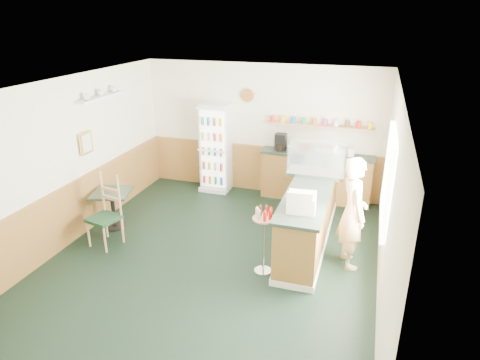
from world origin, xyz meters
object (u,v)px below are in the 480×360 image
at_px(drinks_fridge, 216,148).
at_px(cafe_table, 112,203).
at_px(display_case, 317,160).
at_px(cash_register, 302,202).
at_px(shopkeeper, 353,213).
at_px(cafe_chair, 106,208).
at_px(condiment_stand, 264,231).

xyz_separation_m(drinks_fridge, cafe_table, (-1.11, -2.26, -0.45)).
xyz_separation_m(display_case, cash_register, (0.00, -1.48, -0.16)).
distance_m(cash_register, shopkeeper, 0.85).
distance_m(drinks_fridge, cash_register, 3.49).
bearing_deg(drinks_fridge, cash_register, -48.90).
relative_size(display_case, cafe_chair, 0.80).
relative_size(drinks_fridge, shopkeeper, 1.08).
height_order(cash_register, cafe_table, cash_register).
relative_size(shopkeeper, cafe_table, 2.22).
distance_m(drinks_fridge, cafe_chair, 2.90).
bearing_deg(condiment_stand, drinks_fridge, 122.49).
bearing_deg(display_case, condiment_stand, -106.53).
bearing_deg(shopkeeper, drinks_fridge, 31.77).
distance_m(shopkeeper, cafe_table, 4.12).
bearing_deg(condiment_stand, display_case, 73.47).
xyz_separation_m(cash_register, cafe_table, (-3.40, 0.36, -0.63)).
relative_size(display_case, shopkeeper, 0.55).
relative_size(drinks_fridge, cafe_chair, 1.56).
height_order(cash_register, cafe_chair, cash_register).
relative_size(cash_register, shopkeeper, 0.24).
distance_m(cash_register, condiment_stand, 0.69).
relative_size(condiment_stand, cafe_table, 1.33).
bearing_deg(condiment_stand, cafe_chair, 178.28).
xyz_separation_m(condiment_stand, cafe_chair, (-2.70, 0.08, -0.06)).
relative_size(drinks_fridge, condiment_stand, 1.81).
bearing_deg(cafe_chair, cash_register, 15.21).
height_order(cash_register, condiment_stand, cash_register).
xyz_separation_m(drinks_fridge, cash_register, (2.29, -2.62, 0.19)).
distance_m(display_case, cash_register, 1.49).
height_order(drinks_fridge, display_case, drinks_fridge).
bearing_deg(cash_register, shopkeeper, 25.46).
bearing_deg(cash_register, cafe_table, 168.88).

